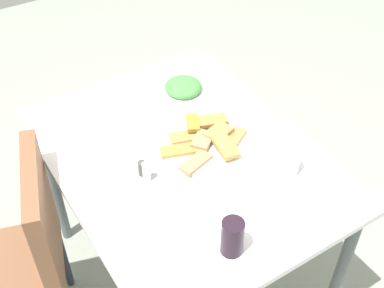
# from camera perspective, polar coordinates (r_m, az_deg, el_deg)

# --- Properties ---
(ground_plane) EXTENTS (6.00, 6.00, 0.00)m
(ground_plane) POSITION_cam_1_polar(r_m,az_deg,el_deg) (2.32, -0.68, -14.73)
(ground_plane) COLOR gray
(dining_table) EXTENTS (1.11, 0.86, 0.75)m
(dining_table) POSITION_cam_1_polar(r_m,az_deg,el_deg) (1.80, -0.85, -3.08)
(dining_table) COLOR white
(dining_table) RESTS_ON ground_plane
(dining_chair) EXTENTS (0.52, 0.53, 0.89)m
(dining_chair) POSITION_cam_1_polar(r_m,az_deg,el_deg) (1.87, -18.95, -12.17)
(dining_chair) COLOR brown
(dining_chair) RESTS_ON ground_plane
(pide_platter) EXTENTS (0.32, 0.34, 0.05)m
(pide_platter) POSITION_cam_1_polar(r_m,az_deg,el_deg) (1.77, 1.42, 0.26)
(pide_platter) COLOR white
(pide_platter) RESTS_ON dining_table
(salad_plate_greens) EXTENTS (0.22, 0.22, 0.06)m
(salad_plate_greens) POSITION_cam_1_polar(r_m,az_deg,el_deg) (2.02, -1.00, 6.41)
(salad_plate_greens) COLOR white
(salad_plate_greens) RESTS_ON dining_table
(soda_can) EXTENTS (0.09, 0.09, 0.12)m
(soda_can) POSITION_cam_1_polar(r_m,az_deg,el_deg) (1.43, 4.63, -10.57)
(soda_can) COLOR black
(soda_can) RESTS_ON dining_table
(drinking_glass) EXTENTS (0.07, 0.07, 0.10)m
(drinking_glass) POSITION_cam_1_polar(r_m,az_deg,el_deg) (1.68, 11.06, -1.92)
(drinking_glass) COLOR silver
(drinking_glass) RESTS_ON dining_table
(paper_napkin) EXTENTS (0.14, 0.14, 0.00)m
(paper_napkin) POSITION_cam_1_polar(r_m,az_deg,el_deg) (1.49, -2.22, -11.26)
(paper_napkin) COLOR white
(paper_napkin) RESTS_ON dining_table
(fork) EXTENTS (0.17, 0.07, 0.00)m
(fork) POSITION_cam_1_polar(r_m,az_deg,el_deg) (1.49, -1.62, -10.87)
(fork) COLOR silver
(fork) RESTS_ON paper_napkin
(spoon) EXTENTS (0.15, 0.07, 0.00)m
(spoon) POSITION_cam_1_polar(r_m,az_deg,el_deg) (1.48, -2.84, -11.46)
(spoon) COLOR silver
(spoon) RESTS_ON paper_napkin
(condiment_caddy) EXTENTS (0.10, 0.10, 0.09)m
(condiment_caddy) POSITION_cam_1_polar(r_m,az_deg,el_deg) (1.65, -5.44, -3.51)
(condiment_caddy) COLOR #B2B2B7
(condiment_caddy) RESTS_ON dining_table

